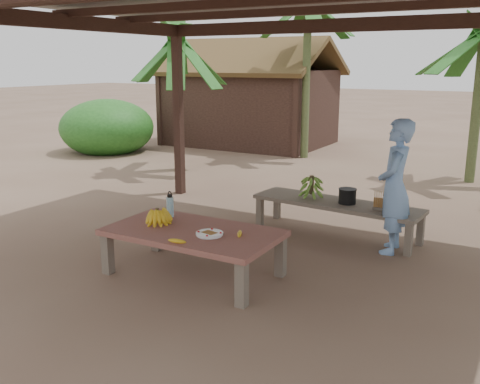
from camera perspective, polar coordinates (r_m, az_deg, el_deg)
The scene contains 16 objects.
ground at distance 6.04m, azimuth 2.52°, elevation -7.77°, with size 80.00×80.00×0.00m, color brown.
pavilion at distance 5.65m, azimuth 2.63°, elevation 19.46°, with size 6.60×5.60×2.95m.
work_table at distance 5.65m, azimuth -5.02°, elevation -4.67°, with size 1.80×1.01×0.50m.
bench at distance 7.04m, azimuth 10.24°, elevation -1.47°, with size 2.25×0.80×0.45m.
ripe_banana_bunch at distance 5.88m, azimuth -8.82°, elevation -2.44°, with size 0.31×0.27×0.19m, color yellow, non-canonical shape.
plate at distance 5.43m, azimuth -3.27°, elevation -4.49°, with size 0.28×0.28×0.04m.
loose_banana_front at distance 5.23m, azimuth -6.72°, elevation -5.23°, with size 0.04×0.18×0.04m, color yellow.
loose_banana_side at distance 5.41m, azimuth -0.04°, elevation -4.47°, with size 0.04×0.15×0.04m, color yellow.
water_flask at distance 6.10m, azimuth -7.46°, elevation -1.49°, with size 0.08×0.08×0.30m.
green_banana_stalk at distance 7.14m, azimuth 7.64°, elevation 0.62°, with size 0.28×0.28×0.32m, color #598C2D, non-canonical shape.
cooking_pot at distance 6.95m, azimuth 11.39°, elevation -0.46°, with size 0.22×0.22×0.19m, color black.
skewer_rack at distance 6.73m, azimuth 14.70°, elevation -0.86°, with size 0.18×0.08×0.24m, color #A57F47, non-canonical shape.
woman at distance 6.49m, azimuth 16.16°, elevation 0.55°, with size 0.58×0.38×1.59m, color #6F98D2.
hut at distance 14.84m, azimuth 1.21°, elevation 9.42°, with size 4.40×3.43×2.85m.
banana_plant_nw at distance 12.70m, azimuth 7.28°, elevation 18.40°, with size 1.80×1.80×3.78m.
banana_plant_w at distance 11.07m, azimuth -6.72°, elevation 14.28°, with size 1.80×1.80×2.82m.
Camera 1 is at (2.55, -5.01, 2.21)m, focal length 40.00 mm.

